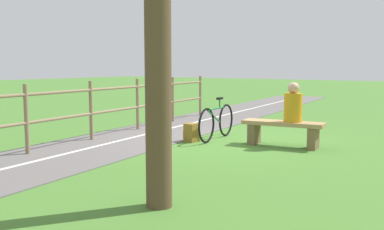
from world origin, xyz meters
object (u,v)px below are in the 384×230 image
(person_seated, at_px, (293,105))
(bicycle, at_px, (217,122))
(bench, at_px, (283,129))
(backpack, at_px, (191,133))
(tree_near_bench, at_px, (157,31))

(person_seated, distance_m, bicycle, 1.79)
(bench, height_order, bicycle, bicycle)
(person_seated, relative_size, bicycle, 0.44)
(bench, bearing_deg, backpack, 11.44)
(bicycle, relative_size, tree_near_bench, 0.41)
(person_seated, height_order, tree_near_bench, tree_near_bench)
(bicycle, xyz_separation_m, tree_near_bench, (-1.90, 4.35, 1.61))
(person_seated, height_order, bicycle, person_seated)
(bench, xyz_separation_m, tree_near_bench, (-0.37, 4.40, 1.66))
(backpack, bearing_deg, person_seated, -162.23)
(bench, relative_size, backpack, 4.22)
(bench, relative_size, bicycle, 0.94)
(person_seated, bearing_deg, bench, -0.00)
(tree_near_bench, bearing_deg, person_seated, -87.72)
(bench, distance_m, bicycle, 1.54)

